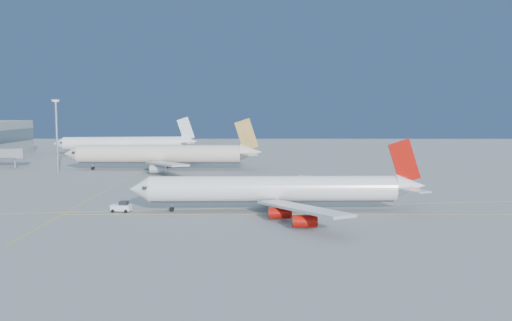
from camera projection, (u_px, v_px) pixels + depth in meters
The scene contains 7 objects.
ground at pixel (262, 203), 127.70m from camera, with size 500.00×500.00×0.00m, color slate.
taxiway_lines at pixel (199, 198), 134.05m from camera, with size 118.86×140.00×0.02m.
airliner_virgin at pixel (279, 189), 116.88m from camera, with size 60.94×54.83×15.05m.
airliner_etihad at pixel (163, 154), 192.70m from camera, with size 67.16×62.26×17.58m.
airliner_third at pixel (126, 143), 251.77m from camera, with size 62.91×57.69×16.87m.
pushback_tug at pixel (122, 207), 116.46m from camera, with size 4.21×2.86×2.25m.
light_mast at pixel (57, 130), 180.36m from camera, with size 2.05×2.05×23.77m.
Camera 1 is at (-0.98, -126.22, 21.60)m, focal length 40.00 mm.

